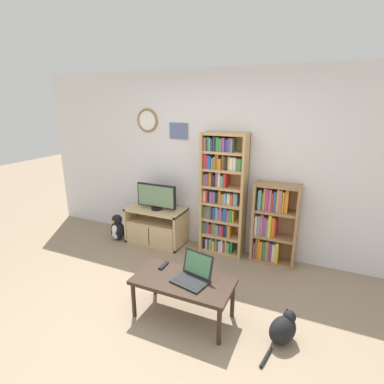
% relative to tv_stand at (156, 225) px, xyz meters
% --- Properties ---
extents(ground_plane, '(18.00, 18.00, 0.00)m').
position_rel_tv_stand_xyz_m(ground_plane, '(0.94, -1.69, -0.29)').
color(ground_plane, gray).
extents(wall_back, '(6.21, 0.09, 2.60)m').
position_rel_tv_stand_xyz_m(wall_back, '(0.93, 0.31, 1.02)').
color(wall_back, silver).
rests_on(wall_back, ground_plane).
extents(tv_stand, '(0.91, 0.48, 0.57)m').
position_rel_tv_stand_xyz_m(tv_stand, '(0.00, 0.00, 0.00)').
color(tv_stand, tan).
rests_on(tv_stand, ground_plane).
extents(television, '(0.64, 0.18, 0.40)m').
position_rel_tv_stand_xyz_m(television, '(0.03, -0.01, 0.48)').
color(television, black).
rests_on(television, tv_stand).
extents(bookshelf_tall, '(0.63, 0.28, 1.76)m').
position_rel_tv_stand_xyz_m(bookshelf_tall, '(1.03, 0.14, 0.59)').
color(bookshelf_tall, tan).
rests_on(bookshelf_tall, ground_plane).
extents(bookshelf_short, '(0.59, 0.26, 1.13)m').
position_rel_tv_stand_xyz_m(bookshelf_short, '(1.76, 0.15, 0.28)').
color(bookshelf_short, '#9E754C').
rests_on(bookshelf_short, ground_plane).
extents(coffee_table, '(1.02, 0.50, 0.43)m').
position_rel_tv_stand_xyz_m(coffee_table, '(1.14, -1.38, 0.10)').
color(coffee_table, '#332319').
rests_on(coffee_table, ground_plane).
extents(laptop, '(0.40, 0.36, 0.27)m').
position_rel_tv_stand_xyz_m(laptop, '(1.24, -1.34, 0.21)').
color(laptop, '#232326').
rests_on(laptop, coffee_table).
extents(remote_near_laptop, '(0.04, 0.16, 0.02)m').
position_rel_tv_stand_xyz_m(remote_near_laptop, '(0.84, -1.23, 0.16)').
color(remote_near_laptop, black).
rests_on(remote_near_laptop, coffee_table).
extents(cat, '(0.33, 0.56, 0.31)m').
position_rel_tv_stand_xyz_m(cat, '(2.15, -1.31, -0.15)').
color(cat, black).
rests_on(cat, ground_plane).
extents(penguin_figurine, '(0.23, 0.21, 0.43)m').
position_rel_tv_stand_xyz_m(penguin_figurine, '(-0.61, -0.19, -0.09)').
color(penguin_figurine, black).
rests_on(penguin_figurine, ground_plane).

